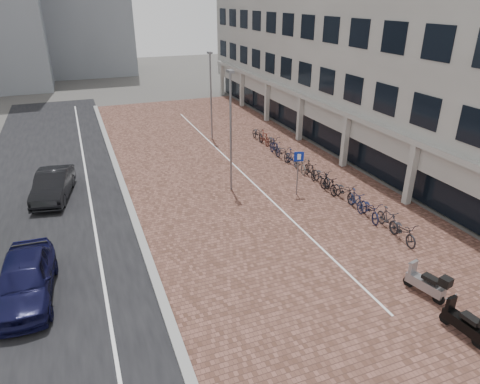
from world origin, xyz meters
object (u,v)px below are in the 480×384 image
at_px(car_dark, 53,185).
at_px(scooter_mid, 465,321).
at_px(scooter_front, 426,282).
at_px(parking_sign, 298,166).
at_px(car_navy, 25,279).

height_order(car_dark, scooter_mid, car_dark).
bearing_deg(car_dark, scooter_front, -37.09).
bearing_deg(scooter_front, car_dark, 118.85).
distance_m(scooter_front, parking_sign, 9.62).
bearing_deg(car_navy, scooter_mid, -25.61).
height_order(scooter_front, parking_sign, parking_sign).
height_order(car_navy, parking_sign, parking_sign).
relative_size(car_dark, scooter_front, 2.65).
height_order(car_navy, car_dark, car_navy).
bearing_deg(scooter_mid, parking_sign, 83.30).
xyz_separation_m(car_dark, scooter_mid, (12.46, -16.22, -0.16)).
bearing_deg(scooter_mid, car_dark, 121.61).
bearing_deg(scooter_mid, scooter_front, 74.43).
distance_m(car_navy, car_dark, 8.94).
height_order(scooter_mid, parking_sign, parking_sign).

